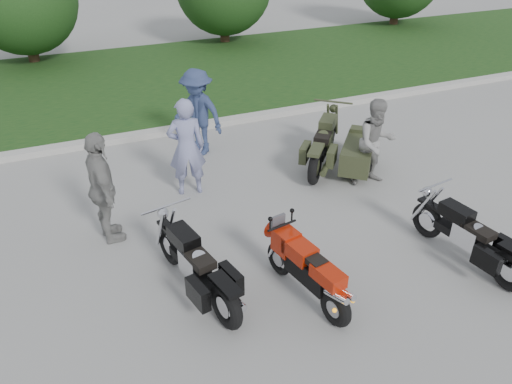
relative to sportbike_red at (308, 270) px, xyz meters
name	(u,v)px	position (x,y,z in m)	size (l,w,h in m)	color
ground	(282,279)	(-0.15, 0.51, -0.51)	(80.00, 80.00, 0.00)	#A1A19B
curb	(177,129)	(-0.15, 6.51, -0.44)	(60.00, 0.30, 0.15)	#B7B5AD
grass_strip	(142,81)	(-0.15, 10.66, -0.44)	(60.00, 8.00, 0.14)	#33541D
sportbike_red	(308,270)	(0.00, 0.00, 0.00)	(0.55, 1.82, 0.87)	black
cruiser_left	(199,270)	(-1.40, 0.68, -0.05)	(0.71, 2.31, 0.90)	black
cruiser_right	(473,241)	(2.74, -0.29, -0.07)	(0.56, 2.22, 0.86)	black
cruiser_sidecar	(343,150)	(2.58, 3.23, -0.06)	(2.06, 2.27, 0.96)	black
person_stripe	(186,147)	(-0.69, 3.59, 0.46)	(0.71, 0.46, 1.94)	#8A8EBC
person_grey	(376,143)	(2.83, 2.52, 0.37)	(0.86, 0.67, 1.77)	gray
person_denim	(198,113)	(0.03, 5.21, 0.46)	(1.25, 0.72, 1.93)	navy
person_back	(103,189)	(-2.38, 2.61, 0.46)	(1.14, 0.48, 1.95)	gray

